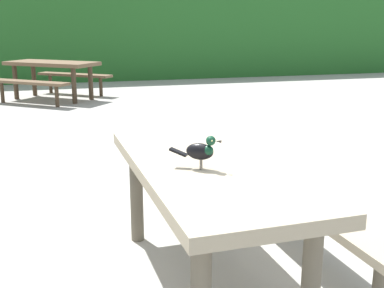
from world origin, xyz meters
The scene contains 5 objects.
ground_plane centered at (0.00, 0.00, 0.00)m, with size 60.00×60.00×0.00m, color #A3A099.
hedge_wall centered at (0.00, 10.68, 1.08)m, with size 28.00×1.26×2.16m, color #235B23.
picnic_table_foreground centered at (0.32, -0.07, 0.56)m, with size 1.73×1.82×0.74m.
bird_grackle centered at (0.26, -0.17, 0.84)m, with size 0.25×0.18×0.18m.
picnic_table_mid_left centered at (-0.49, 7.43, 0.56)m, with size 2.39×2.38×0.74m.
Camera 1 is at (-0.47, -2.54, 1.50)m, focal length 45.61 mm.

